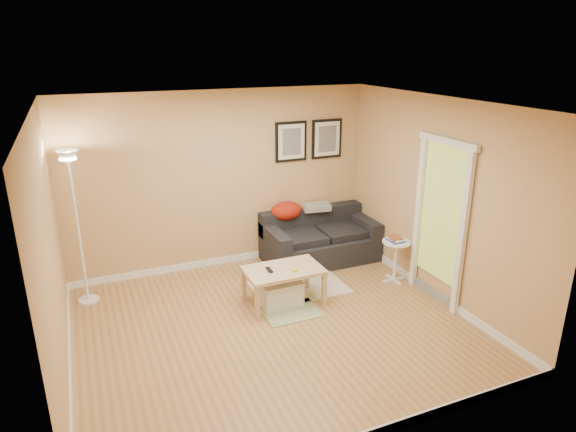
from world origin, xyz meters
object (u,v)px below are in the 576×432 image
object	(u,v)px
sofa	(320,237)
side_table	(395,261)
coffee_table	(284,286)
floor_lamp	(79,233)
storage_bin	(280,292)
book_stack	(395,239)

from	to	relation	value
sofa	side_table	size ratio (longest dim) A/B	2.82
coffee_table	floor_lamp	bearing A→B (deg)	142.78
coffee_table	storage_bin	xyz separation A→B (m)	(-0.05, -0.00, -0.08)
storage_bin	floor_lamp	xyz separation A→B (m)	(-2.28, 1.05, 0.79)
side_table	floor_lamp	bearing A→B (deg)	165.08
sofa	book_stack	bearing A→B (deg)	-59.38
coffee_table	floor_lamp	distance (m)	2.65
side_table	floor_lamp	distance (m)	4.21
side_table	storage_bin	bearing A→B (deg)	179.46
sofa	book_stack	distance (m)	1.25
storage_bin	side_table	world-z (taller)	side_table
sofa	storage_bin	size ratio (longest dim) A/B	3.18
coffee_table	book_stack	size ratio (longest dim) A/B	4.36
coffee_table	floor_lamp	xyz separation A→B (m)	(-2.33, 1.05, 0.70)
book_stack	floor_lamp	bearing A→B (deg)	176.41
sofa	storage_bin	world-z (taller)	sofa
coffee_table	book_stack	xyz separation A→B (m)	(1.67, -0.01, 0.39)
storage_bin	book_stack	size ratio (longest dim) A/B	2.38
sofa	side_table	distance (m)	1.25
book_stack	floor_lamp	size ratio (longest dim) A/B	0.11
sofa	book_stack	size ratio (longest dim) A/B	7.57
side_table	book_stack	size ratio (longest dim) A/B	2.68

